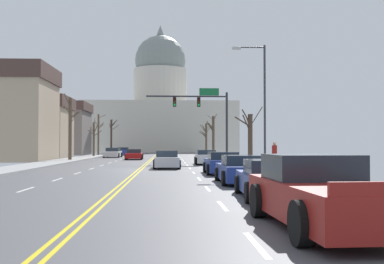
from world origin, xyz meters
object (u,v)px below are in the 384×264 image
Objects in this scene: sedan_near_03 at (242,170)px; bicycle_parked at (273,166)px; sedan_near_00 at (206,158)px; signal_gantry at (204,109)px; sedan_oncoming_02 at (123,151)px; sedan_near_04 at (271,180)px; sedan_near_01 at (167,160)px; sedan_oncoming_01 at (113,153)px; sedan_near_02 at (222,163)px; pedestrian_00 at (274,154)px; pickup_truck_near_05 at (322,194)px; street_lamp_right at (261,96)px; sedan_oncoming_00 at (134,155)px.

sedan_near_03 reaches higher than bicycle_parked.
sedan_near_00 is at bearing 90.11° from sedan_near_03.
signal_gantry is at bearing 89.57° from sedan_near_03.
signal_gantry is 1.72× the size of sedan_oncoming_02.
sedan_near_00 is 25.70m from sedan_near_04.
sedan_oncoming_01 is at bearing 104.09° from sedan_near_01.
sedan_near_02 is (-0.08, -13.15, 0.02)m from sedan_near_00.
bicycle_parked is (2.67, -14.27, -0.10)m from sedan_near_00.
sedan_near_00 is 0.96× the size of sedan_near_04.
sedan_near_02 is 12.55m from sedan_near_04.
sedan_near_00 is 2.61× the size of pedestrian_00.
pickup_truck_near_05 is (-0.06, -11.38, 0.11)m from sedan_near_03.
sedan_oncoming_00 is (-9.88, 24.05, -4.34)m from street_lamp_right.
street_lamp_right is 1.70× the size of sedan_near_04.
signal_gantry is at bearing 89.60° from pickup_truck_near_05.
sedan_oncoming_02 is at bearing 102.18° from sedan_near_02.
bicycle_parked is (6.03, -7.74, -0.11)m from sedan_near_01.
pickup_truck_near_05 is (-2.76, -20.82, -4.19)m from street_lamp_right.
sedan_near_02 is 2.63× the size of bicycle_parked.
sedan_oncoming_00 is 25.67m from pedestrian_00.
sedan_near_01 is at bearing 157.29° from pedestrian_00.
pedestrian_00 is 4.91m from bicycle_parked.
sedan_near_03 is (-2.69, -9.44, -4.30)m from street_lamp_right.
sedan_near_02 reaches higher than sedan_near_01.
sedan_near_01 is at bearing -117.24° from sedan_near_00.
street_lamp_right reaches higher than sedan_oncoming_00.
sedan_near_01 reaches higher than sedan_near_00.
sedan_near_04 is 16.59m from pedestrian_00.
sedan_oncoming_02 is 2.63× the size of pedestrian_00.
sedan_near_00 is 24.52m from sedan_oncoming_01.
pedestrian_00 reaches higher than sedan_near_04.
sedan_near_02 reaches higher than sedan_oncoming_02.
sedan_near_00 is 2.58× the size of bicycle_parked.
sedan_oncoming_01 is (-10.78, 17.13, -4.53)m from signal_gantry.
sedan_near_01 is 20.54m from sedan_oncoming_00.
pickup_truck_near_05 is at bearing -90.40° from signal_gantry.
sedan_oncoming_01 is at bearing 106.54° from sedan_near_02.
sedan_near_02 is 18.07m from pickup_truck_near_05.
sedan_oncoming_02 is at bearing 89.40° from sedan_oncoming_01.
pedestrian_00 reaches higher than sedan_oncoming_01.
sedan_oncoming_00 is (-7.15, 13.65, -0.04)m from sedan_near_00.
pedestrian_00 is 0.99× the size of bicycle_parked.
sedan_oncoming_02 is (-3.27, 21.11, 0.05)m from sedan_oncoming_00.
sedan_near_01 reaches higher than sedan_near_03.
street_lamp_right is 47.24m from sedan_oncoming_02.
sedan_near_00 is 13.15m from sedan_near_02.
street_lamp_right is at bearing -73.76° from sedan_oncoming_02.
street_lamp_right is 1.74× the size of sedan_oncoming_00.
sedan_near_03 reaches higher than sedan_oncoming_02.
sedan_oncoming_01 is at bearing 111.91° from sedan_oncoming_00.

